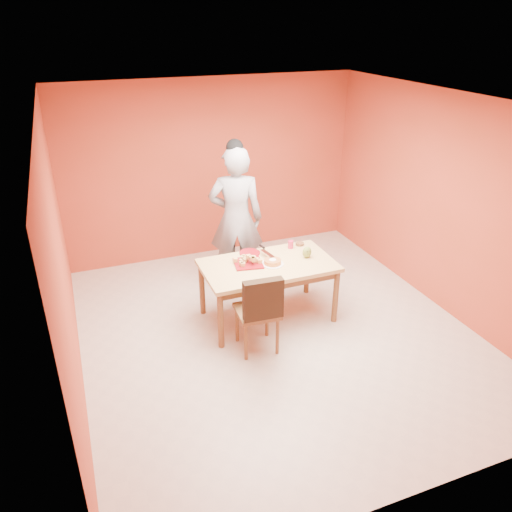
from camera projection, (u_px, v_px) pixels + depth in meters
name	position (u px, v px, depth m)	size (l,w,h in m)	color
floor	(276.00, 332.00, 6.06)	(5.00, 5.00, 0.00)	beige
ceiling	(281.00, 103.00, 4.88)	(5.00, 5.00, 0.00)	silver
wall_back	(213.00, 170.00, 7.56)	(4.50, 4.50, 0.00)	#B73F2A
wall_left	(61.00, 263.00, 4.74)	(5.00, 5.00, 0.00)	#B73F2A
wall_right	(444.00, 204.00, 6.20)	(5.00, 5.00, 0.00)	#B73F2A
dining_table	(268.00, 271.00, 6.07)	(1.60, 0.90, 0.76)	#D0BC6C
dining_chair	(258.00, 310.00, 5.55)	(0.49, 0.56, 1.00)	brown
pastry_pile	(248.00, 259.00, 5.99)	(0.30, 0.30, 0.10)	#D9B15D
person	(236.00, 219.00, 6.70)	(0.73, 0.48, 2.00)	gray
pastry_platter	(248.00, 263.00, 6.02)	(0.33, 0.33, 0.02)	maroon
red_dinner_plate	(250.00, 253.00, 6.29)	(0.26, 0.26, 0.02)	maroon
white_cake_plate	(273.00, 264.00, 6.01)	(0.27, 0.27, 0.01)	white
sponge_cake	(273.00, 262.00, 6.00)	(0.21, 0.21, 0.05)	orange
cake_server	(268.00, 253.00, 6.14)	(0.05, 0.26, 0.01)	silver
egg_ornament	(307.00, 252.00, 6.15)	(0.12, 0.09, 0.15)	olive
magenta_glass	(291.00, 244.00, 6.41)	(0.07, 0.07, 0.10)	#BB1C42
checker_tin	(300.00, 244.00, 6.51)	(0.11, 0.11, 0.03)	#351F0E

